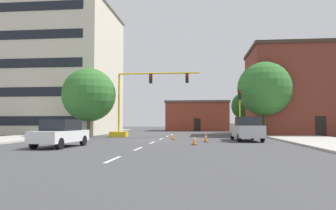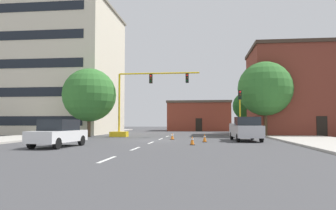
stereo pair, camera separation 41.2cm
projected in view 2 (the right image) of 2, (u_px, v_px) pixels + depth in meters
The scene contains 22 objects.
ground_plane at pixel (157, 140), 27.36m from camera, with size 160.00×160.00×0.00m, color #424244.
sidewalk_left at pixel (53, 135), 36.82m from camera, with size 6.00×56.00×0.14m, color #B2ADA3.
sidewalk_right at pixel (293, 136), 33.78m from camera, with size 6.00×56.00×0.14m, color #B2ADA3.
lane_stripe_seg_0 at pixel (107, 159), 13.48m from camera, with size 0.16×2.40×0.01m, color silver.
lane_stripe_seg_1 at pixel (135, 149), 18.93m from camera, with size 0.16×2.40×0.01m, color silver.
lane_stripe_seg_2 at pixel (151, 143), 24.39m from camera, with size 0.16×2.40×0.01m, color silver.
lane_stripe_seg_3 at pixel (161, 139), 29.84m from camera, with size 0.16×2.40×0.01m, color silver.
lane_stripe_seg_4 at pixel (168, 136), 35.30m from camera, with size 0.16×2.40×0.01m, color silver.
lane_stripe_seg_5 at pixel (173, 134), 40.76m from camera, with size 0.16×2.40×0.01m, color silver.
building_tall_left at pixel (58, 71), 44.92m from camera, with size 15.92×14.33×17.37m.
building_brick_center at pixel (199, 116), 58.64m from camera, with size 11.20×9.17×5.28m.
building_row_right at pixel (307, 91), 38.82m from camera, with size 13.45×9.76×10.58m.
traffic_signal_gantry at pixel (130, 115), 34.13m from camera, with size 9.49×1.20×6.83m.
traffic_light_pole_right at pixel (240, 103), 32.40m from camera, with size 0.32×0.47×4.80m.
tree_right_far at pixel (247, 106), 46.81m from camera, with size 4.11×4.11×5.97m.
tree_left_near at pixel (89, 95), 34.45m from camera, with size 5.72×5.72×7.35m.
tree_right_mid at pixel (265, 89), 34.71m from camera, with size 5.88×5.88×8.13m.
pickup_truck_silver at pixel (246, 129), 26.72m from camera, with size 2.27×5.50×1.99m.
sedan_white_near_left at pixel (59, 133), 20.19m from camera, with size 2.22×4.64×1.74m.
traffic_cone_roadside_a at pixel (192, 140), 21.97m from camera, with size 0.36×0.36×0.63m.
traffic_cone_roadside_b at pixel (172, 136), 28.52m from camera, with size 0.36×0.36×0.61m.
traffic_cone_roadside_c at pixel (205, 138), 25.07m from camera, with size 0.36×0.36×0.67m.
Camera 2 is at (4.10, -27.20, 1.58)m, focal length 34.25 mm.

